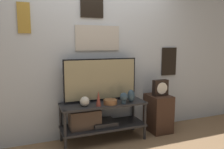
# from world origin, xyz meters

# --- Properties ---
(ground_plane) EXTENTS (12.00, 12.00, 0.00)m
(ground_plane) POSITION_xyz_m (0.00, 0.00, 0.00)
(ground_plane) COLOR #846647
(wall_back) EXTENTS (6.40, 0.08, 2.70)m
(wall_back) POSITION_xyz_m (0.00, 0.55, 1.36)
(wall_back) COLOR #B2BCC6
(wall_back) RESTS_ON ground_plane
(media_console) EXTENTS (1.27, 0.46, 0.59)m
(media_console) POSITION_xyz_m (-0.11, 0.27, 0.37)
(media_console) COLOR #232326
(media_console) RESTS_ON ground_plane
(television) EXTENTS (1.13, 0.05, 0.65)m
(television) POSITION_xyz_m (-0.00, 0.37, 0.92)
(television) COLOR black
(television) RESTS_ON media_console
(vase_urn_stoneware) EXTENTS (0.11, 0.11, 0.19)m
(vase_urn_stoneware) POSITION_xyz_m (0.40, 0.15, 0.68)
(vase_urn_stoneware) COLOR #2D4251
(vase_urn_stoneware) RESTS_ON media_console
(vase_round_glass) EXTENTS (0.14, 0.14, 0.14)m
(vase_round_glass) POSITION_xyz_m (-0.30, 0.19, 0.66)
(vase_round_glass) COLOR beige
(vase_round_glass) RESTS_ON media_console
(vase_slim_bronze) EXTENTS (0.07, 0.07, 0.22)m
(vase_slim_bronze) POSITION_xyz_m (-0.12, 0.12, 0.70)
(vase_slim_bronze) COLOR brown
(vase_slim_bronze) RESTS_ON media_console
(vase_wide_bowl) EXTENTS (0.20, 0.20, 0.07)m
(vase_wide_bowl) POSITION_xyz_m (0.07, 0.15, 0.62)
(vase_wide_bowl) COLOR brown
(vase_wide_bowl) RESTS_ON media_console
(decorative_bust) EXTENTS (0.12, 0.12, 0.16)m
(decorative_bust) POSITION_xyz_m (0.27, 0.11, 0.68)
(decorative_bust) COLOR #2D4251
(decorative_bust) RESTS_ON media_console
(side_table) EXTENTS (0.34, 0.43, 0.62)m
(side_table) POSITION_xyz_m (0.98, 0.28, 0.31)
(side_table) COLOR #382319
(side_table) RESTS_ON ground_plane
(mantel_clock) EXTENTS (0.25, 0.11, 0.26)m
(mantel_clock) POSITION_xyz_m (0.99, 0.26, 0.74)
(mantel_clock) COLOR black
(mantel_clock) RESTS_ON side_table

